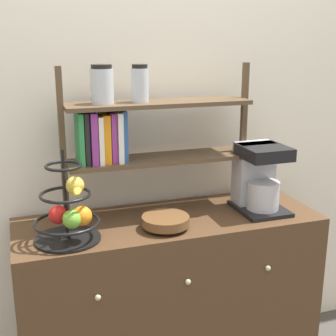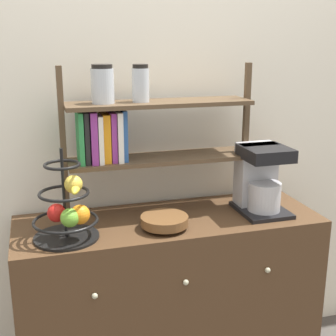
{
  "view_description": "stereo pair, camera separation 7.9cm",
  "coord_description": "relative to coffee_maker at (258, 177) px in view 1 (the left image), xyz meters",
  "views": [
    {
      "loc": [
        -0.61,
        -1.57,
        1.6
      ],
      "look_at": [
        -0.01,
        0.23,
        1.06
      ],
      "focal_mm": 50.0,
      "sensor_mm": 36.0,
      "label": 1
    },
    {
      "loc": [
        -0.54,
        -1.59,
        1.6
      ],
      "look_at": [
        -0.01,
        0.23,
        1.06
      ],
      "focal_mm": 50.0,
      "sensor_mm": 36.0,
      "label": 2
    }
  ],
  "objects": [
    {
      "name": "fruit_stand",
      "position": [
        -0.86,
        -0.08,
        -0.03
      ],
      "size": [
        0.26,
        0.26,
        0.36
      ],
      "color": "black",
      "rests_on": "sideboard"
    },
    {
      "name": "sideboard",
      "position": [
        -0.42,
        0.01,
        -0.57
      ],
      "size": [
        1.32,
        0.47,
        0.84
      ],
      "color": "#4C331E",
      "rests_on": "ground_plane"
    },
    {
      "name": "coffee_maker",
      "position": [
        0.0,
        0.0,
        0.0
      ],
      "size": [
        0.21,
        0.25,
        0.3
      ],
      "color": "black",
      "rests_on": "sideboard"
    },
    {
      "name": "wall_back",
      "position": [
        -0.42,
        0.29,
        0.31
      ],
      "size": [
        7.0,
        0.05,
        2.6
      ],
      "primitive_type": "cube",
      "color": "silver",
      "rests_on": "ground_plane"
    },
    {
      "name": "wooden_bowl",
      "position": [
        -0.47,
        -0.08,
        -0.12
      ],
      "size": [
        0.2,
        0.2,
        0.05
      ],
      "color": "brown",
      "rests_on": "sideboard"
    },
    {
      "name": "shelf_hutch",
      "position": [
        -0.56,
        0.11,
        0.24
      ],
      "size": [
        0.84,
        0.2,
        0.66
      ],
      "color": "brown",
      "rests_on": "sideboard"
    }
  ]
}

